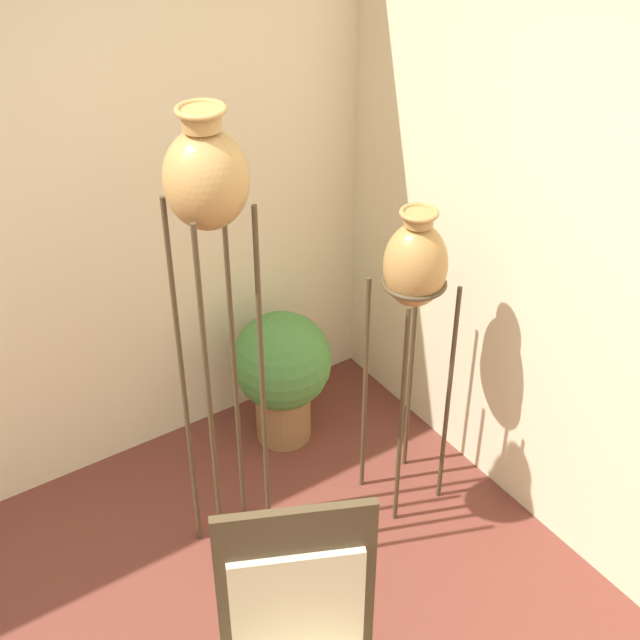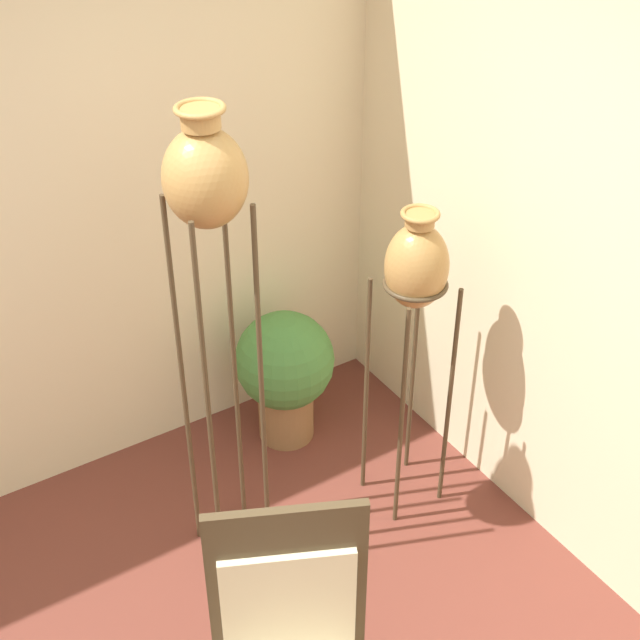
# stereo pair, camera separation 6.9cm
# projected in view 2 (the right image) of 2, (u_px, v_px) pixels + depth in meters

# --- Properties ---
(vase_stand_tall) EXTENTS (0.29, 0.29, 1.99)m
(vase_stand_tall) POSITION_uv_depth(u_px,v_px,m) (207.00, 196.00, 2.94)
(vase_stand_tall) COLOR #473823
(vase_stand_tall) RESTS_ON ground_plane
(vase_stand_medium) EXTENTS (0.27, 0.27, 1.46)m
(vase_stand_medium) POSITION_uv_depth(u_px,v_px,m) (416.00, 275.00, 3.48)
(vase_stand_medium) COLOR #473823
(vase_stand_medium) RESTS_ON ground_plane
(potted_plant) EXTENTS (0.48, 0.48, 0.70)m
(potted_plant) POSITION_uv_depth(u_px,v_px,m) (285.00, 369.00, 4.25)
(potted_plant) COLOR olive
(potted_plant) RESTS_ON ground_plane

